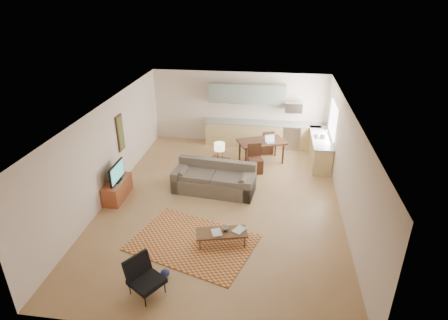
# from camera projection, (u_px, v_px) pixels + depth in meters

# --- Properties ---
(room) EXTENTS (9.00, 9.00, 9.00)m
(room) POSITION_uv_depth(u_px,v_px,m) (222.00, 158.00, 10.05)
(room) COLOR #A0774B
(room) RESTS_ON ground
(kitchen_counter_back) EXTENTS (4.26, 0.64, 0.92)m
(kitchen_counter_back) POSITION_uv_depth(u_px,v_px,m) (262.00, 134.00, 14.06)
(kitchen_counter_back) COLOR tan
(kitchen_counter_back) RESTS_ON ground
(kitchen_counter_right) EXTENTS (0.64, 2.26, 0.92)m
(kitchen_counter_right) POSITION_uv_depth(u_px,v_px,m) (320.00, 150.00, 12.75)
(kitchen_counter_right) COLOR tan
(kitchen_counter_right) RESTS_ON ground
(kitchen_range) EXTENTS (0.62, 0.62, 0.90)m
(kitchen_range) POSITION_uv_depth(u_px,v_px,m) (291.00, 136.00, 13.93)
(kitchen_range) COLOR #A5A8AD
(kitchen_range) RESTS_ON ground
(kitchen_microwave) EXTENTS (0.62, 0.40, 0.35)m
(kitchen_microwave) POSITION_uv_depth(u_px,v_px,m) (294.00, 107.00, 13.47)
(kitchen_microwave) COLOR #A5A8AD
(kitchen_microwave) RESTS_ON room
(upper_cabinets) EXTENTS (2.80, 0.34, 0.70)m
(upper_cabinets) POSITION_uv_depth(u_px,v_px,m) (247.00, 94.00, 13.63)
(upper_cabinets) COLOR gray
(upper_cabinets) RESTS_ON room
(window_right) EXTENTS (0.02, 1.40, 1.05)m
(window_right) POSITION_uv_depth(u_px,v_px,m) (333.00, 120.00, 12.25)
(window_right) COLOR white
(window_right) RESTS_ON room
(wall_art_left) EXTENTS (0.06, 0.42, 1.10)m
(wall_art_left) POSITION_uv_depth(u_px,v_px,m) (120.00, 133.00, 11.17)
(wall_art_left) COLOR olive
(wall_art_left) RESTS_ON room
(triptych) EXTENTS (1.70, 0.04, 0.50)m
(triptych) POSITION_uv_depth(u_px,v_px,m) (237.00, 97.00, 13.89)
(triptych) COLOR beige
(triptych) RESTS_ON room
(rug) EXTENTS (3.26, 2.71, 0.02)m
(rug) POSITION_uv_depth(u_px,v_px,m) (193.00, 243.00, 8.92)
(rug) COLOR #9A3B18
(rug) RESTS_ON floor
(sofa) EXTENTS (2.57, 1.34, 0.86)m
(sofa) POSITION_uv_depth(u_px,v_px,m) (214.00, 178.00, 10.96)
(sofa) COLOR brown
(sofa) RESTS_ON floor
(coffee_table) EXTENTS (1.27, 0.75, 0.36)m
(coffee_table) POSITION_uv_depth(u_px,v_px,m) (222.00, 238.00, 8.80)
(coffee_table) COLOR #492F19
(coffee_table) RESTS_ON floor
(book_a) EXTENTS (0.43, 0.46, 0.03)m
(book_a) POSITION_uv_depth(u_px,v_px,m) (212.00, 233.00, 8.65)
(book_a) COLOR maroon
(book_a) RESTS_ON coffee_table
(book_b) EXTENTS (0.51, 0.52, 0.02)m
(book_b) POSITION_uv_depth(u_px,v_px,m) (235.00, 228.00, 8.84)
(book_b) COLOR navy
(book_b) RESTS_ON coffee_table
(vase) EXTENTS (0.20, 0.20, 0.17)m
(vase) POSITION_uv_depth(u_px,v_px,m) (225.00, 228.00, 8.74)
(vase) COLOR black
(vase) RESTS_ON coffee_table
(armchair) EXTENTS (0.94, 0.94, 0.78)m
(armchair) POSITION_uv_depth(u_px,v_px,m) (146.00, 278.00, 7.32)
(armchair) COLOR black
(armchair) RESTS_ON floor
(tv_credenza) EXTENTS (0.46, 1.19, 0.55)m
(tv_credenza) POSITION_uv_depth(u_px,v_px,m) (117.00, 189.00, 10.68)
(tv_credenza) COLOR brown
(tv_credenza) RESTS_ON floor
(tv) EXTENTS (0.09, 0.91, 0.55)m
(tv) POSITION_uv_depth(u_px,v_px,m) (117.00, 172.00, 10.44)
(tv) COLOR black
(tv) RESTS_ON tv_credenza
(console_table) EXTENTS (0.67, 0.55, 0.68)m
(console_table) POSITION_uv_depth(u_px,v_px,m) (220.00, 168.00, 11.74)
(console_table) COLOR #392014
(console_table) RESTS_ON floor
(table_lamp) EXTENTS (0.38, 0.38, 0.54)m
(table_lamp) POSITION_uv_depth(u_px,v_px,m) (219.00, 151.00, 11.48)
(table_lamp) COLOR beige
(table_lamp) RESTS_ON console_table
(dining_table) EXTENTS (1.76, 1.42, 0.78)m
(dining_table) POSITION_uv_depth(u_px,v_px,m) (261.00, 152.00, 12.78)
(dining_table) COLOR #392014
(dining_table) RESTS_ON floor
(dining_chair_near) EXTENTS (0.56, 0.58, 0.94)m
(dining_chair_near) POSITION_uv_depth(u_px,v_px,m) (255.00, 159.00, 12.06)
(dining_chair_near) COLOR #392014
(dining_chair_near) RESTS_ON floor
(dining_chair_far) EXTENTS (0.54, 0.56, 0.90)m
(dining_chair_far) POSITION_uv_depth(u_px,v_px,m) (267.00, 141.00, 13.45)
(dining_chair_far) COLOR #392014
(dining_chair_far) RESTS_ON floor
(laptop) EXTENTS (0.39, 0.35, 0.25)m
(laptop) POSITION_uv_depth(u_px,v_px,m) (271.00, 139.00, 12.43)
(laptop) COLOR #A5A8AD
(laptop) RESTS_ON dining_table
(soap_bottle) EXTENTS (0.10, 0.10, 0.19)m
(soap_bottle) POSITION_uv_depth(u_px,v_px,m) (319.00, 134.00, 12.52)
(soap_bottle) COLOR beige
(soap_bottle) RESTS_ON kitchen_counter_right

